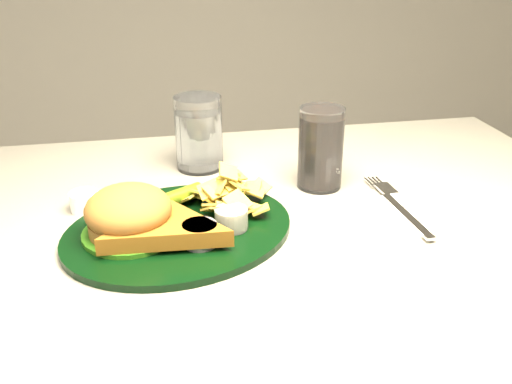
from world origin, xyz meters
The scene contains 5 objects.
dinner_plate centered at (-0.08, -0.01, 0.79)m, with size 0.32×0.27×0.07m, color black, non-canonical shape.
water_glass centered at (-0.03, 0.22, 0.81)m, with size 0.08×0.08×0.13m, color white.
cola_glass centered at (0.15, 0.11, 0.82)m, with size 0.07×0.07×0.13m, color black.
fork_napkin centered at (0.24, -0.02, 0.76)m, with size 0.14×0.18×0.01m, color white, non-canonical shape.
ramekin centered at (-0.21, 0.09, 0.76)m, with size 0.04×0.04×0.03m, color white.
Camera 1 is at (-0.11, -0.70, 1.14)m, focal length 40.00 mm.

